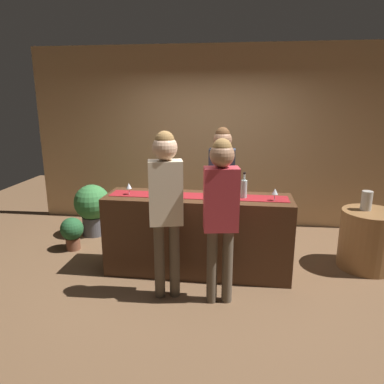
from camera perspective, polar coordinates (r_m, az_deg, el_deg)
The scene contains 16 objects.
ground_plane at distance 4.58m, azimuth 0.88°, elevation -12.34°, with size 10.00×10.00×0.00m, color brown.
back_wall at distance 6.00m, azimuth 3.17°, elevation 8.67°, with size 6.00×0.12×2.90m, color tan.
bar_counter at distance 4.38m, azimuth 0.91°, elevation -6.75°, with size 2.21×0.60×0.96m, color #472B19.
counter_runner_cloth at distance 4.23m, azimuth 0.94°, elevation -0.65°, with size 2.10×0.28×0.01m, color maroon.
wine_bottle_green at distance 4.17m, azimuth 5.12°, elevation 0.64°, with size 0.07×0.07×0.30m.
wine_bottle_clear at distance 4.17m, azimuth 8.23°, elevation 0.54°, with size 0.07×0.07×0.30m.
wine_glass_near_customer at distance 4.28m, azimuth -5.96°, elevation 0.88°, with size 0.07×0.07×0.14m.
wine_glass_mid_counter at distance 4.33m, azimuth -10.00°, elevation 0.90°, with size 0.07×0.07×0.14m.
wine_glass_far_end at distance 4.12m, azimuth 13.03°, elevation 0.01°, with size 0.07×0.07×0.14m.
bartender at distance 4.74m, azimuth 4.74°, elevation 2.36°, with size 0.34×0.24×1.73m.
customer_sipping at distance 3.55m, azimuth 4.62°, elevation -2.01°, with size 0.37×0.25×1.72m.
customer_browsing at distance 3.64m, azimuth -4.19°, elevation -0.81°, with size 0.38×0.28×1.78m.
round_side_table at distance 5.03m, azimuth 26.13°, elevation -6.80°, with size 0.68×0.68×0.74m, color olive.
vase_on_side_table at distance 4.91m, azimuth 25.98°, elevation -1.23°, with size 0.13×0.13×0.24m, color #B7B2A8.
potted_plant_tall at distance 5.75m, azimuth -15.53°, elevation -2.19°, with size 0.55×0.55×0.80m.
potted_plant_small at distance 5.34m, azimuth -18.51°, elevation -5.94°, with size 0.32×0.32×0.47m.
Camera 1 is at (0.49, -4.05, 2.09)m, focal length 33.59 mm.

